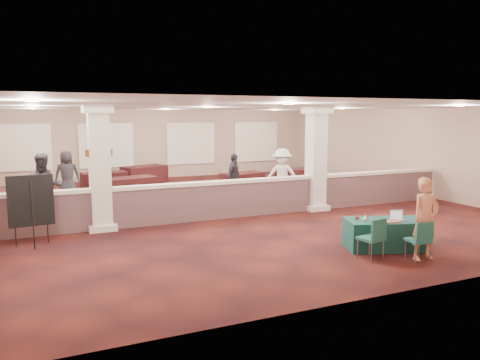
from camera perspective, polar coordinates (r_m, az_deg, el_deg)
name	(u,v)px	position (r m, az deg, el deg)	size (l,w,h in m)	color
ground	(209,209)	(14.95, -3.79, -3.49)	(16.00, 16.00, 0.00)	#461611
wall_back	(150,144)	(22.39, -10.90, 4.29)	(16.00, 0.04, 3.20)	gray
wall_front	(381,200)	(7.77, 16.85, -2.39)	(16.00, 0.04, 3.20)	gray
wall_right	(405,151)	(19.00, 19.49, 3.37)	(0.04, 16.00, 3.20)	gray
ceiling	(208,107)	(14.66, -3.91, 8.86)	(16.00, 16.00, 0.02)	silver
partition_wall	(227,199)	(13.47, -1.62, -2.28)	(15.60, 0.28, 1.10)	brown
column_left	(100,167)	(12.44, -16.74, 1.52)	(0.72, 0.72, 3.20)	beige
column_right	(316,158)	(14.72, 9.25, 2.68)	(0.72, 0.72, 3.20)	beige
sconce_left	(88,153)	(12.38, -18.09, 3.13)	(0.12, 0.12, 0.18)	brown
sconce_right	(110,152)	(12.44, -15.52, 3.25)	(0.12, 0.12, 0.18)	brown
near_table	(385,234)	(10.93, 17.23, -6.32)	(1.70, 0.85, 0.65)	#0F3732
conf_chair_main	(421,237)	(10.24, 21.16, -6.55)	(0.46, 0.46, 0.81)	#1C534E
conf_chair_side	(374,235)	(9.98, 16.03, -6.49)	(0.51, 0.51, 0.88)	#1C534E
easel_board	(31,202)	(11.40, -24.14, -2.42)	(0.96, 0.51, 1.64)	black
woman	(425,219)	(10.28, 21.65, -4.42)	(0.61, 0.41, 1.70)	tan
far_table_front_center	(130,188)	(17.25, -13.30, -0.91)	(1.84, 0.92, 0.74)	black
far_table_front_right	(242,181)	(18.57, 0.26, -0.17)	(1.70, 0.85, 0.69)	black
far_table_back_left	(104,181)	(19.47, -16.23, -0.10)	(1.73, 0.86, 0.70)	black
far_table_back_center	(144,175)	(20.81, -11.58, 0.64)	(1.88, 0.94, 0.76)	black
far_table_back_right	(298,177)	(19.98, 7.12, 0.38)	(1.78, 0.89, 0.72)	black
attendee_a	(45,187)	(14.21, -22.70, -0.80)	(0.91, 0.51, 1.90)	black
attendee_b	(282,176)	(15.89, 5.15, 0.53)	(1.18, 0.54, 1.84)	silver
attendee_c	(234,176)	(16.75, -0.76, 0.50)	(0.93, 0.44, 1.59)	black
attendee_d	(67,175)	(17.43, -20.32, 0.57)	(0.86, 0.47, 1.75)	black
laptop_base	(398,220)	(10.92, 18.70, -4.60)	(0.29, 0.21, 0.02)	#BDBDC1
laptop_screen	(396,214)	(10.99, 18.51, -3.95)	(0.29, 0.01, 0.20)	#BDBDC1
screen_glow	(396,215)	(10.98, 18.52, -4.02)	(0.27, 0.00, 0.17)	#ADBBCF
knitting	(391,221)	(10.67, 17.97, -4.82)	(0.36, 0.27, 0.03)	#D16421
yarn_cream	(365,219)	(10.59, 15.01, -4.60)	(0.10, 0.10, 0.10)	#F2DDC7
yarn_red	(357,218)	(10.67, 14.09, -4.50)	(0.09, 0.09, 0.09)	maroon
yarn_grey	(366,217)	(10.80, 15.11, -4.38)	(0.09, 0.09, 0.09)	#4F5055
scissors	(416,222)	(10.86, 20.64, -4.77)	(0.11, 0.03, 0.01)	red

